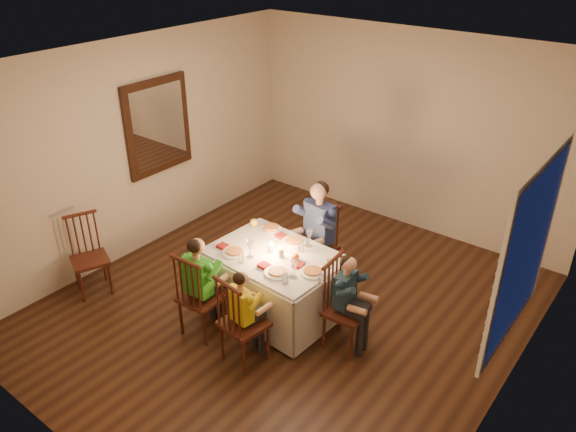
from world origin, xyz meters
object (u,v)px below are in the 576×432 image
Objects in this scene: adult at (316,278)px; chair_end at (344,345)px; child_yellow at (246,358)px; child_teal at (344,345)px; chair_near_right at (246,358)px; child_green at (204,331)px; chair_adult at (316,278)px; chair_extra at (96,291)px; chair_near_left at (204,331)px; serving_bowl at (271,230)px; dining_table at (275,270)px.

chair_end is at bearing -32.38° from adult.
child_yellow is 0.99m from child_teal.
child_green is at bearing 3.94° from chair_near_right.
chair_end is (0.90, -0.78, 0.00)m from chair_adult.
child_yellow is (0.60, -0.04, 0.00)m from child_green.
chair_adult is 0.78× the size of adult.
child_green is (1.48, 0.25, 0.00)m from chair_extra.
chair_near_right is at bearing 135.13° from child_teal.
chair_near_left is at bearing -94.43° from adult.
chair_near_right is 1.03× the size of chair_extra.
serving_bowl is at bearing -54.73° from chair_near_right.
chair_near_left is 0.78× the size of adult.
dining_table reaches higher than chair_extra.
chair_near_right reaches higher than chair_extra.
serving_bowl reaches higher than dining_table.
chair_near_right is at bearing -61.10° from chair_extra.
serving_bowl is at bearing -94.44° from child_green.
chair_extra is (-1.82, -1.74, 0.00)m from chair_adult.
serving_bowl reaches higher than chair_near_right.
child_green is 1.11× the size of child_yellow.
serving_bowl reaches higher than chair_end.
child_yellow is 0.97× the size of child_teal.
chair_extra is at bearing 105.42° from child_teal.
chair_adult is 1.03× the size of chair_extra.
chair_near_left is 1.50m from chair_extra.
child_green reaches higher than chair_near_left.
child_green is at bearing 115.51° from chair_end.
child_teal is at bearing -0.00° from chair_end.
serving_bowl is (1.50, 1.32, 0.73)m from chair_extra.
serving_bowl is at bearing -25.73° from chair_extra.
chair_extra is at bearing 13.69° from child_yellow.
chair_adult is 1.55m from chair_near_right.
chair_near_right is at bearing -62.61° from serving_bowl.
dining_table is 1.14× the size of adult.
chair_near_right is at bearing -68.58° from dining_table.
chair_extra is 0.84× the size of child_green.
chair_near_left is 1.43m from chair_end.
child_green is (-0.35, -1.49, 0.00)m from adult.
chair_near_left is 0.60m from chair_near_right.
chair_extra is at bearing 6.80° from child_green.
adult is 5.97× the size of serving_bowl.
chair_adult is 4.66× the size of serving_bowl.
adult is at bearing -72.80° from child_yellow.
dining_table is 1.47× the size of chair_near_right.
adult is 1.19m from child_teal.
chair_near_left is at bearing -112.18° from dining_table.
chair_near_left is 1.29m from serving_bowl.
child_green is (-0.35, -0.73, -0.50)m from dining_table.
child_green is at bearing 113.65° from chair_near_left.
chair_near_right is 1.44m from serving_bowl.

